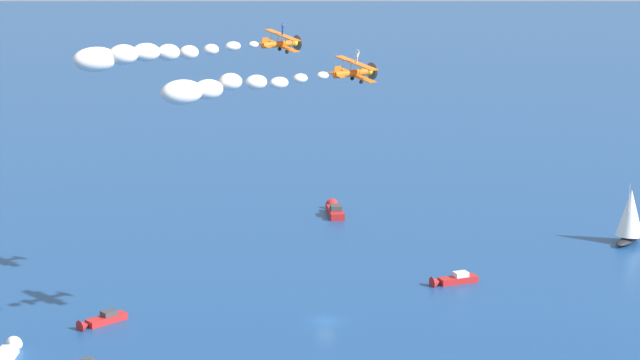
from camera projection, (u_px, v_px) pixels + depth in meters
ground_plane at (325, 321)px, 157.53m from camera, size 2000.00×2000.00×0.00m
motorboat_far_port at (452, 280)px, 174.60m from camera, size 4.77×8.37×2.36m
motorboat_far_stbd at (6, 354)px, 143.00m from camera, size 9.02×2.37×2.61m
sailboat_inshore at (630, 216)px, 197.03m from camera, size 8.55×7.65×11.60m
motorboat_offshore at (335, 210)px, 219.23m from camera, size 10.95×3.67×3.12m
motorboat_ahead at (100, 320)px, 156.04m from camera, size 6.78×6.98×2.25m
biplane_lead at (281, 43)px, 156.59m from camera, size 6.56×6.78×3.67m
wingwalker_lead at (283, 29)px, 155.84m from camera, size 0.77×0.65×1.79m
smoke_trail_lead at (133, 55)px, 140.88m from camera, size 19.99×24.80×3.93m
biplane_wingman at (355, 72)px, 138.68m from camera, size 6.56×6.78×3.67m
wingwalker_wingman at (357, 56)px, 137.94m from camera, size 0.77×0.65×1.79m
smoke_trail_wingman at (214, 88)px, 124.73m from camera, size 18.10×20.93×3.47m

